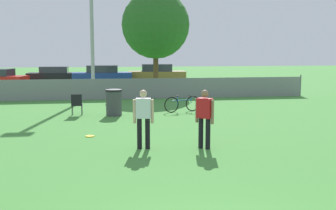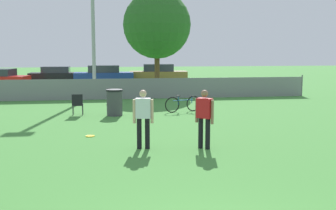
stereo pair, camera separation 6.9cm
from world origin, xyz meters
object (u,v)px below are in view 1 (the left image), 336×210
object	(u,v)px
tree_near_pole	(156,25)
folding_chair_sideline	(77,103)
light_pole	(91,5)
parked_car_blue	(102,75)
player_thrower_red	(205,115)
frisbee_disc	(90,136)
player_receiver_white	(143,115)
trash_bin	(114,102)
parked_car_tan	(157,74)
parked_car_dark	(54,75)
bicycle_sideline	(182,104)

from	to	relation	value
tree_near_pole	folding_chair_sideline	world-z (taller)	tree_near_pole
tree_near_pole	folding_chair_sideline	bearing A→B (deg)	-115.99
light_pole	parked_car_blue	size ratio (longest dim) A/B	1.95
player_thrower_red	frisbee_disc	size ratio (longest dim) A/B	5.69
player_receiver_white	folding_chair_sideline	size ratio (longest dim) A/B	1.82
trash_bin	player_thrower_red	bearing A→B (deg)	-70.19
frisbee_disc	folding_chair_sideline	size ratio (longest dim) A/B	0.32
light_pole	parked_car_tan	size ratio (longest dim) A/B	1.86
parked_car_blue	parked_car_tan	xyz separation A→B (m)	(4.29, 0.79, 0.01)
frisbee_disc	parked_car_tan	world-z (taller)	parked_car_tan
parked_car_blue	parked_car_dark	bearing A→B (deg)	155.70
tree_near_pole	bicycle_sideline	xyz separation A→B (m)	(-0.01, -8.67, -3.79)
frisbee_disc	parked_car_dark	xyz separation A→B (m)	(-3.19, 21.11, 0.63)
parked_car_blue	bicycle_sideline	bearing A→B (deg)	-77.80
tree_near_pole	light_pole	bearing A→B (deg)	-154.36
frisbee_disc	parked_car_blue	size ratio (longest dim) A/B	0.06
player_thrower_red	frisbee_disc	bearing A→B (deg)	-170.36
tree_near_pole	parked_car_dark	xyz separation A→B (m)	(-6.98, 7.88, -3.49)
frisbee_disc	parked_car_tan	bearing A→B (deg)	76.69
bicycle_sideline	trash_bin	world-z (taller)	trash_bin
frisbee_disc	bicycle_sideline	distance (m)	5.93
trash_bin	parked_car_dark	world-z (taller)	parked_car_dark
tree_near_pole	parked_car_tan	world-z (taller)	tree_near_pole
parked_car_dark	trash_bin	bearing A→B (deg)	-75.61
light_pole	player_receiver_white	size ratio (longest dim) A/B	5.43
light_pole	parked_car_blue	distance (m)	9.19
tree_near_pole	parked_car_dark	size ratio (longest dim) A/B	1.53
parked_car_dark	tree_near_pole	bearing A→B (deg)	-47.47
tree_near_pole	player_receiver_white	bearing A→B (deg)	-98.78
player_receiver_white	trash_bin	world-z (taller)	player_receiver_white
player_thrower_red	frisbee_disc	distance (m)	3.81
bicycle_sideline	parked_car_dark	bearing A→B (deg)	96.13
player_thrower_red	parked_car_blue	distance (m)	21.69
tree_near_pole	bicycle_sideline	size ratio (longest dim) A/B	3.83
trash_bin	parked_car_dark	bearing A→B (deg)	103.37
frisbee_disc	tree_near_pole	bearing A→B (deg)	74.03
tree_near_pole	trash_bin	bearing A→B (deg)	-107.61
player_thrower_red	parked_car_dark	xyz separation A→B (m)	(-6.26, 23.19, -0.26)
folding_chair_sideline	parked_car_dark	xyz separation A→B (m)	(-2.59, 16.88, 0.14)
parked_car_dark	parked_car_blue	world-z (taller)	parked_car_blue
parked_car_dark	parked_car_tan	distance (m)	8.03
light_pole	folding_chair_sideline	bearing A→B (deg)	-94.39
folding_chair_sideline	bicycle_sideline	size ratio (longest dim) A/B	0.54
player_receiver_white	parked_car_tan	bearing A→B (deg)	89.67
tree_near_pole	frisbee_disc	xyz separation A→B (m)	(-3.79, -13.23, -4.12)
parked_car_tan	player_receiver_white	bearing A→B (deg)	-94.17
light_pole	bicycle_sideline	world-z (taller)	light_pole
parked_car_dark	parked_car_tan	world-z (taller)	parked_car_tan
frisbee_disc	parked_car_dark	distance (m)	21.36
player_thrower_red	light_pole	bearing A→B (deg)	146.78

